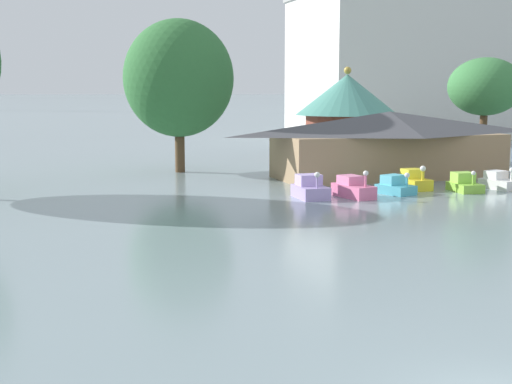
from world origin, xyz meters
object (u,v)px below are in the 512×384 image
Objects in this scene: pedal_boat_lime at (464,184)px; pedal_boat_cyan at (395,186)px; pedal_boat_lavender at (310,189)px; pedal_boat_white at (498,182)px; pedal_boat_pink at (353,189)px; background_building_block at (399,65)px; shoreline_tree_right at (485,87)px; boathouse at (389,143)px; green_roof_pavilion at (347,113)px; pedal_boat_yellow at (414,181)px; shoreline_tree_mid at (179,78)px.

pedal_boat_cyan is at bearing -89.37° from pedal_boat_lime.
pedal_boat_white is (13.70, -0.07, -0.09)m from pedal_boat_lavender.
background_building_block is (29.90, 48.27, 9.50)m from pedal_boat_pink.
shoreline_tree_right is 33.88m from background_building_block.
boathouse is 12.94m from green_roof_pavilion.
pedal_boat_yellow is (5.43, 1.91, 0.01)m from pedal_boat_pink.
shoreline_tree_mid is 0.45× the size of background_building_block.
pedal_boat_white is at bearing -111.53° from background_building_block.
pedal_boat_pink is at bearing -130.15° from boathouse.
pedal_boat_yellow is (2.24, 1.49, 0.07)m from pedal_boat_cyan.
shoreline_tree_right is (28.40, -0.56, -0.65)m from shoreline_tree_mid.
shoreline_tree_mid is (-18.65, 15.99, 7.05)m from pedal_boat_white.
pedal_boat_pink reaches higher than pedal_boat_lavender.
green_roof_pavilion is 1.01× the size of shoreline_tree_right.
pedal_boat_yellow is at bearing 104.40° from pedal_boat_cyan.
pedal_boat_cyan is 7.82m from pedal_boat_white.
green_roof_pavilion is at bearing 156.75° from shoreline_tree_right.
shoreline_tree_mid reaches higher than pedal_boat_cyan.
green_roof_pavilion is (3.79, 18.85, 3.94)m from pedal_boat_yellow.
pedal_boat_yellow reaches higher than pedal_boat_cyan.
shoreline_tree_mid is at bearing -165.76° from pedal_boat_pink.
pedal_boat_cyan is at bearing -138.81° from shoreline_tree_right.
background_building_block is at bearing 144.43° from pedal_boat_white.
shoreline_tree_mid reaches higher than pedal_boat_white.
green_roof_pavilion reaches higher than pedal_boat_pink.
shoreline_tree_right reaches higher than pedal_boat_lavender.
green_roof_pavilion is at bearing 144.30° from pedal_boat_cyan.
shoreline_tree_mid is at bearing 178.87° from shoreline_tree_right.
shoreline_tree_mid is 28.41m from shoreline_tree_right.
pedal_boat_yellow is 0.09× the size of background_building_block.
pedal_boat_lavender is 12.48m from boathouse.
pedal_boat_white is at bearing -122.29° from shoreline_tree_right.
pedal_boat_pink is at bearing -113.94° from green_roof_pavilion.
shoreline_tree_mid reaches higher than boathouse.
pedal_boat_lavender reaches higher than pedal_boat_yellow.
pedal_boat_white is at bearing -84.98° from green_roof_pavilion.
pedal_boat_lavender is 23.87m from green_roof_pavilion.
pedal_boat_yellow is 20.70m from shoreline_tree_mid.
green_roof_pavilion is 12.79m from shoreline_tree_right.
pedal_boat_pink is 1.25× the size of pedal_boat_lime.
boathouse reaches higher than pedal_boat_lime.
background_building_block reaches higher than shoreline_tree_right.
pedal_boat_lavender is 58.64m from background_building_block.
shoreline_tree_right is at bearing -1.13° from shoreline_tree_mid.
boathouse is at bearing -166.22° from pedal_boat_white.
pedal_boat_pink is 1.30× the size of pedal_boat_yellow.
pedal_boat_lavender is 18.06m from shoreline_tree_mid.
shoreline_tree_right reaches higher than pedal_boat_lime.
shoreline_tree_mid is at bearing -139.64° from background_building_block.
pedal_boat_pink is 57.57m from background_building_block.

